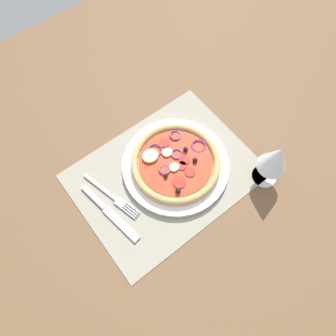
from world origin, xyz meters
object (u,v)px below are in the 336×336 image
pizza (176,163)px  knife (110,213)px  plate (176,166)px  fork (113,197)px  wine_glass (276,159)px

pizza → knife: pizza is taller
knife → pizza: bearing=81.0°
plate → pizza: bearing=-73.3°
fork → wine_glass: (-34.36, 19.09, 9.70)cm
pizza → wine_glass: wine_glass is taller
fork → plate: bearing=66.0°
fork → knife: bearing=-59.5°
plate → pizza: 1.78cm
plate → knife: size_ratio=1.40×
pizza → wine_glass: size_ratio=1.55×
plate → knife: 20.69cm
wine_glass → plate: bearing=-44.0°
fork → pizza: bearing=66.3°
knife → wine_glass: 41.79cm
fork → wine_glass: size_ratio=1.20×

